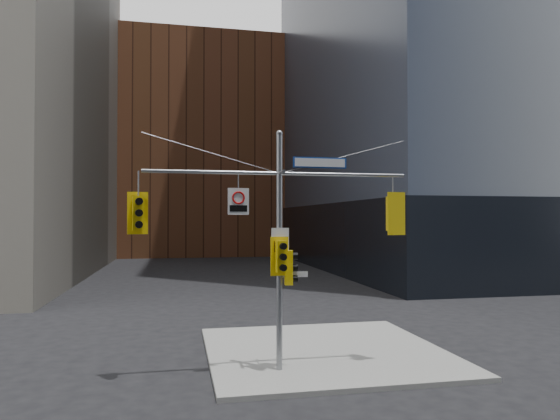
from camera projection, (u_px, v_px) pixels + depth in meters
name	position (u px, v px, depth m)	size (l,w,h in m)	color
ground	(295.00, 398.00, 12.87)	(160.00, 160.00, 0.00)	black
sidewalk_corner	(325.00, 351.00, 17.19)	(8.00, 8.00, 0.15)	gray
podium_ne	(494.00, 235.00, 49.87)	(36.40, 36.40, 6.00)	black
brick_midrise	(200.00, 152.00, 69.95)	(26.00, 20.00, 28.00)	brown
signal_assembly	(279.00, 226.00, 14.90)	(8.00, 0.80, 7.30)	gray
traffic_light_west_arm	(138.00, 213.00, 14.11)	(0.57, 0.51, 1.21)	yellow
traffic_light_east_arm	(393.00, 214.00, 15.64)	(0.63, 0.57, 1.33)	yellow
traffic_light_pole_side	(290.00, 268.00, 14.95)	(0.42, 0.36, 1.03)	yellow
traffic_light_pole_front	(281.00, 257.00, 14.62)	(0.55, 0.47, 1.16)	yellow
street_sign_blade	(320.00, 163.00, 15.19)	(1.69, 0.08, 0.33)	navy
regulatory_sign_arm	(238.00, 201.00, 14.65)	(0.63, 0.12, 0.79)	silver
regulatory_sign_pole	(280.00, 241.00, 14.78)	(0.54, 0.10, 0.71)	silver
street_blade_ew	(294.00, 274.00, 14.97)	(0.83, 0.12, 0.17)	silver
street_blade_ns	(276.00, 274.00, 15.32)	(0.05, 0.66, 0.13)	#145926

